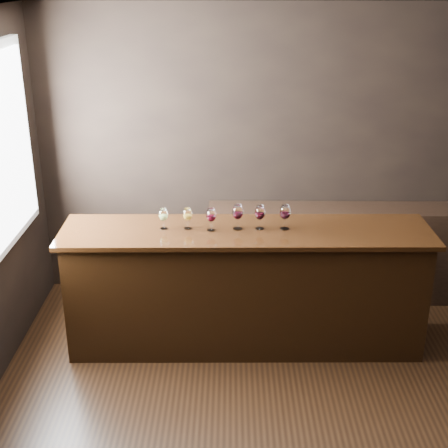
{
  "coord_description": "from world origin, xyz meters",
  "views": [
    {
      "loc": [
        -0.66,
        -3.53,
        3.04
      ],
      "look_at": [
        -0.71,
        1.18,
        1.12
      ],
      "focal_mm": 50.0,
      "sensor_mm": 36.0,
      "label": 1
    }
  ],
  "objects_px": {
    "bar_counter": "(245,290)",
    "back_bar_shelf": "(342,253)",
    "glass_red_b": "(238,213)",
    "glass_red_d": "(285,213)",
    "glass_amber": "(188,215)",
    "glass_red_c": "(260,213)",
    "glass_white": "(163,215)",
    "glass_red_a": "(211,216)"
  },
  "relations": [
    {
      "from": "back_bar_shelf",
      "to": "glass_white",
      "type": "relative_size",
      "value": 14.8
    },
    {
      "from": "bar_counter",
      "to": "glass_red_b",
      "type": "height_order",
      "value": "glass_red_b"
    },
    {
      "from": "glass_red_c",
      "to": "glass_red_d",
      "type": "relative_size",
      "value": 0.97
    },
    {
      "from": "glass_red_b",
      "to": "glass_red_d",
      "type": "distance_m",
      "value": 0.39
    },
    {
      "from": "glass_red_a",
      "to": "glass_red_b",
      "type": "distance_m",
      "value": 0.22
    },
    {
      "from": "glass_white",
      "to": "glass_red_b",
      "type": "relative_size",
      "value": 0.83
    },
    {
      "from": "bar_counter",
      "to": "glass_red_c",
      "type": "relative_size",
      "value": 14.68
    },
    {
      "from": "glass_white",
      "to": "glass_amber",
      "type": "bearing_deg",
      "value": 1.3
    },
    {
      "from": "back_bar_shelf",
      "to": "glass_red_a",
      "type": "distance_m",
      "value": 1.69
    },
    {
      "from": "glass_amber",
      "to": "glass_red_b",
      "type": "distance_m",
      "value": 0.41
    },
    {
      "from": "back_bar_shelf",
      "to": "glass_red_b",
      "type": "height_order",
      "value": "glass_red_b"
    },
    {
      "from": "glass_white",
      "to": "glass_red_d",
      "type": "distance_m",
      "value": 0.99
    },
    {
      "from": "glass_red_c",
      "to": "glass_red_d",
      "type": "distance_m",
      "value": 0.2
    },
    {
      "from": "back_bar_shelf",
      "to": "glass_amber",
      "type": "distance_m",
      "value": 1.82
    },
    {
      "from": "bar_counter",
      "to": "glass_red_a",
      "type": "xyz_separation_m",
      "value": [
        -0.29,
        -0.01,
        0.69
      ]
    },
    {
      "from": "glass_red_b",
      "to": "glass_red_d",
      "type": "bearing_deg",
      "value": 0.96
    },
    {
      "from": "glass_red_b",
      "to": "glass_red_d",
      "type": "relative_size",
      "value": 1.02
    },
    {
      "from": "glass_red_b",
      "to": "glass_red_c",
      "type": "relative_size",
      "value": 1.06
    },
    {
      "from": "bar_counter",
      "to": "glass_white",
      "type": "distance_m",
      "value": 0.96
    },
    {
      "from": "glass_amber",
      "to": "glass_red_b",
      "type": "height_order",
      "value": "glass_red_b"
    },
    {
      "from": "glass_amber",
      "to": "glass_red_c",
      "type": "height_order",
      "value": "glass_red_c"
    },
    {
      "from": "bar_counter",
      "to": "glass_red_c",
      "type": "distance_m",
      "value": 0.7
    },
    {
      "from": "glass_red_a",
      "to": "glass_red_b",
      "type": "relative_size",
      "value": 0.9
    },
    {
      "from": "bar_counter",
      "to": "back_bar_shelf",
      "type": "xyz_separation_m",
      "value": [
        0.97,
        0.85,
        -0.05
      ]
    },
    {
      "from": "glass_white",
      "to": "glass_red_b",
      "type": "xyz_separation_m",
      "value": [
        0.61,
        0.0,
        0.02
      ]
    },
    {
      "from": "bar_counter",
      "to": "glass_red_a",
      "type": "height_order",
      "value": "glass_red_a"
    },
    {
      "from": "back_bar_shelf",
      "to": "glass_white",
      "type": "height_order",
      "value": "glass_white"
    },
    {
      "from": "bar_counter",
      "to": "glass_white",
      "type": "relative_size",
      "value": 16.7
    },
    {
      "from": "back_bar_shelf",
      "to": "glass_amber",
      "type": "bearing_deg",
      "value": -150.16
    },
    {
      "from": "bar_counter",
      "to": "glass_red_b",
      "type": "xyz_separation_m",
      "value": [
        -0.07,
        0.02,
        0.7
      ]
    },
    {
      "from": "glass_red_a",
      "to": "bar_counter",
      "type": "bearing_deg",
      "value": 2.64
    },
    {
      "from": "bar_counter",
      "to": "glass_white",
      "type": "height_order",
      "value": "glass_white"
    },
    {
      "from": "back_bar_shelf",
      "to": "glass_red_a",
      "type": "relative_size",
      "value": 13.68
    },
    {
      "from": "glass_red_c",
      "to": "back_bar_shelf",
      "type": "bearing_deg",
      "value": 43.85
    },
    {
      "from": "glass_amber",
      "to": "glass_red_a",
      "type": "xyz_separation_m",
      "value": [
        0.19,
        -0.03,
        0.01
      ]
    },
    {
      "from": "bar_counter",
      "to": "glass_red_c",
      "type": "xyz_separation_m",
      "value": [
        0.11,
        0.03,
        0.69
      ]
    },
    {
      "from": "glass_red_a",
      "to": "glass_red_d",
      "type": "bearing_deg",
      "value": 3.69
    },
    {
      "from": "back_bar_shelf",
      "to": "glass_red_d",
      "type": "xyz_separation_m",
      "value": [
        -0.66,
        -0.83,
        0.74
      ]
    },
    {
      "from": "glass_red_c",
      "to": "glass_red_d",
      "type": "height_order",
      "value": "glass_red_d"
    },
    {
      "from": "bar_counter",
      "to": "glass_amber",
      "type": "bearing_deg",
      "value": 176.76
    },
    {
      "from": "glass_red_d",
      "to": "bar_counter",
      "type": "bearing_deg",
      "value": -175.36
    },
    {
      "from": "back_bar_shelf",
      "to": "glass_red_b",
      "type": "relative_size",
      "value": 12.3
    }
  ]
}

